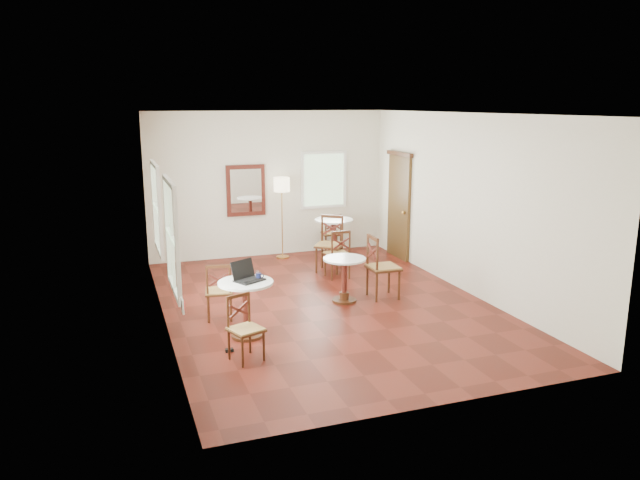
# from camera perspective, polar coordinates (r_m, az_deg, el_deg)

# --- Properties ---
(ground) EXTENTS (7.00, 7.00, 0.00)m
(ground) POSITION_cam_1_polar(r_m,az_deg,el_deg) (9.74, 0.59, -6.11)
(ground) COLOR #57180F
(ground) RESTS_ON ground
(room_shell) EXTENTS (5.02, 7.02, 3.01)m
(room_shell) POSITION_cam_1_polar(r_m,az_deg,el_deg) (9.54, -0.29, 5.16)
(room_shell) COLOR silver
(room_shell) RESTS_ON ground
(cafe_table_near) EXTENTS (0.75, 0.75, 0.80)m
(cafe_table_near) POSITION_cam_1_polar(r_m,az_deg,el_deg) (8.37, -6.96, -5.88)
(cafe_table_near) COLOR #442311
(cafe_table_near) RESTS_ON ground
(cafe_table_mid) EXTENTS (0.69, 0.69, 0.73)m
(cafe_table_mid) POSITION_cam_1_polar(r_m,az_deg,el_deg) (9.78, 2.31, -3.28)
(cafe_table_mid) COLOR #442311
(cafe_table_mid) RESTS_ON ground
(cafe_table_back) EXTENTS (0.79, 0.79, 0.83)m
(cafe_table_back) POSITION_cam_1_polar(r_m,az_deg,el_deg) (12.43, 1.31, 0.52)
(cafe_table_back) COLOR #442311
(cafe_table_back) RESTS_ON ground
(chair_near_a) EXTENTS (0.46, 0.46, 0.87)m
(chair_near_a) POSITION_cam_1_polar(r_m,az_deg,el_deg) (9.12, -9.48, -4.75)
(chair_near_a) COLOR #442311
(chair_near_a) RESTS_ON ground
(chair_near_b) EXTENTS (0.49, 0.49, 0.83)m
(chair_near_b) POSITION_cam_1_polar(r_m,az_deg,el_deg) (7.68, -7.08, -8.25)
(chair_near_b) COLOR #442311
(chair_near_b) RESTS_ON ground
(chair_mid_a) EXTENTS (0.43, 0.43, 0.91)m
(chair_mid_a) POSITION_cam_1_polar(r_m,az_deg,el_deg) (11.10, 1.68, -1.31)
(chair_mid_a) COLOR #442311
(chair_mid_a) RESTS_ON ground
(chair_mid_b) EXTENTS (0.50, 0.50, 1.05)m
(chair_mid_b) POSITION_cam_1_polar(r_m,az_deg,el_deg) (10.00, 5.82, -2.53)
(chair_mid_b) COLOR #442311
(chair_mid_b) RESTS_ON ground
(chair_back_a) EXTENTS (0.44, 0.44, 0.87)m
(chair_back_a) POSITION_cam_1_polar(r_m,az_deg,el_deg) (12.96, 1.11, 0.65)
(chair_back_a) COLOR #442311
(chair_back_a) RESTS_ON ground
(chair_back_b) EXTENTS (0.68, 0.68, 1.06)m
(chair_back_b) POSITION_cam_1_polar(r_m,az_deg,el_deg) (11.54, 0.93, -0.38)
(chair_back_b) COLOR #442311
(chair_back_b) RESTS_ON ground
(floor_lamp) EXTENTS (0.33, 0.33, 1.68)m
(floor_lamp) POSITION_cam_1_polar(r_m,az_deg,el_deg) (12.39, -3.62, 4.72)
(floor_lamp) COLOR #BF8C3F
(floor_lamp) RESTS_ON ground
(laptop) EXTENTS (0.48, 0.45, 0.27)m
(laptop) POSITION_cam_1_polar(r_m,az_deg,el_deg) (8.31, -6.91, -3.34)
(laptop) COLOR black
(laptop) RESTS_ON cafe_table_near
(mouse) EXTENTS (0.10, 0.08, 0.03)m
(mouse) POSITION_cam_1_polar(r_m,az_deg,el_deg) (8.19, -6.92, -3.94)
(mouse) COLOR black
(mouse) RESTS_ON cafe_table_near
(navy_mug) EXTENTS (0.11, 0.07, 0.09)m
(navy_mug) POSITION_cam_1_polar(r_m,az_deg,el_deg) (8.34, -5.77, -3.41)
(navy_mug) COLOR black
(navy_mug) RESTS_ON cafe_table_near
(water_glass) EXTENTS (0.07, 0.07, 0.11)m
(water_glass) POSITION_cam_1_polar(r_m,az_deg,el_deg) (8.37, -5.91, -3.27)
(water_glass) COLOR white
(water_glass) RESTS_ON cafe_table_near
(power_adapter) EXTENTS (0.10, 0.06, 0.04)m
(power_adapter) POSITION_cam_1_polar(r_m,az_deg,el_deg) (8.08, -8.52, -10.21)
(power_adapter) COLOR black
(power_adapter) RESTS_ON ground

